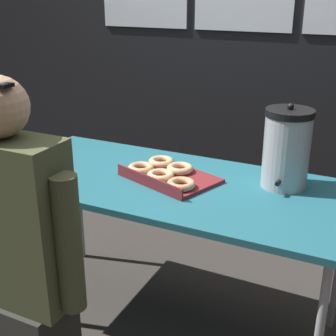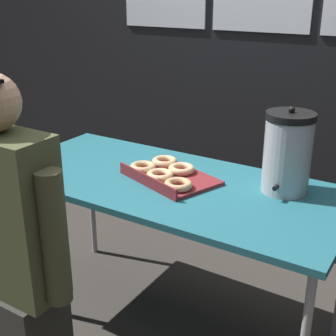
% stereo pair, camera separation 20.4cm
% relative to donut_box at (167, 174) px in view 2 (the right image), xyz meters
% --- Properties ---
extents(ground_plane, '(12.00, 12.00, 0.00)m').
position_rel_donut_box_xyz_m(ground_plane, '(0.02, -0.02, -0.78)').
color(ground_plane, '#3D3833').
extents(back_wall, '(6.00, 0.11, 2.78)m').
position_rel_donut_box_xyz_m(back_wall, '(0.02, 1.00, 0.61)').
color(back_wall, black).
rests_on(back_wall, ground).
extents(folding_table, '(1.56, 0.71, 0.76)m').
position_rel_donut_box_xyz_m(folding_table, '(0.02, -0.02, -0.07)').
color(folding_table, '#236675').
rests_on(folding_table, ground).
extents(donut_box, '(0.47, 0.39, 0.05)m').
position_rel_donut_box_xyz_m(donut_box, '(0.00, 0.00, 0.00)').
color(donut_box, maroon).
rests_on(donut_box, folding_table).
extents(coffee_urn, '(0.20, 0.23, 0.36)m').
position_rel_donut_box_xyz_m(coffee_urn, '(0.49, 0.14, 0.15)').
color(coffee_urn, '#B7B7BC').
rests_on(coffee_urn, folding_table).
extents(cell_phone, '(0.10, 0.16, 0.01)m').
position_rel_donut_box_xyz_m(cell_phone, '(-0.55, -0.22, -0.02)').
color(cell_phone, black).
rests_on(cell_phone, folding_table).
extents(person_seated, '(0.56, 0.23, 1.30)m').
position_rel_donut_box_xyz_m(person_seated, '(-0.28, -0.66, -0.16)').
color(person_seated, '#33332D').
rests_on(person_seated, ground).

